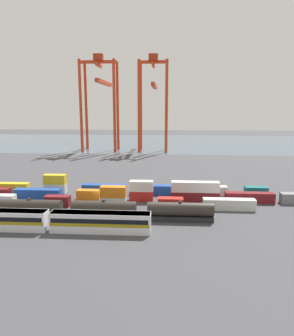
# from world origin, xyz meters

# --- Properties ---
(ground_plane) EXTENTS (420.00, 420.00, 0.00)m
(ground_plane) POSITION_xyz_m (0.00, 40.00, 0.00)
(ground_plane) COLOR #424247
(harbour_water) EXTENTS (400.00, 110.00, 0.01)m
(harbour_water) POSITION_xyz_m (0.00, 135.59, 0.00)
(harbour_water) COLOR #475B6B
(harbour_water) RESTS_ON ground_plane
(passenger_train) EXTENTS (39.67, 3.14, 3.90)m
(passenger_train) POSITION_xyz_m (-5.41, -20.53, 2.14)
(passenger_train) COLOR silver
(passenger_train) RESTS_ON ground_plane
(freight_tank_row) EXTENTS (46.61, 2.85, 4.31)m
(freight_tank_row) POSITION_xyz_m (3.96, -13.35, 2.03)
(freight_tank_row) COLOR #232326
(freight_tank_row) RESTS_ON ground_plane
(shipping_container_2) EXTENTS (6.04, 2.44, 2.60)m
(shipping_container_2) POSITION_xyz_m (-22.79, -5.34, 1.30)
(shipping_container_2) COLOR silver
(shipping_container_2) RESTS_ON ground_plane
(shipping_container_3) EXTENTS (6.04, 2.44, 2.60)m
(shipping_container_3) POSITION_xyz_m (-9.08, -5.34, 1.30)
(shipping_container_3) COLOR maroon
(shipping_container_3) RESTS_ON ground_plane
(shipping_container_4) EXTENTS (6.04, 2.44, 2.60)m
(shipping_container_4) POSITION_xyz_m (4.62, -5.34, 1.30)
(shipping_container_4) COLOR silver
(shipping_container_4) RESTS_ON ground_plane
(shipping_container_5) EXTENTS (6.04, 2.44, 2.60)m
(shipping_container_5) POSITION_xyz_m (4.62, -5.34, 3.90)
(shipping_container_5) COLOR orange
(shipping_container_5) RESTS_ON shipping_container_4
(shipping_container_6) EXTENTS (6.04, 2.44, 2.60)m
(shipping_container_6) POSITION_xyz_m (18.33, -5.34, 1.30)
(shipping_container_6) COLOR #AD211C
(shipping_container_6) RESTS_ON ground_plane
(shipping_container_7) EXTENTS (12.10, 2.44, 2.60)m
(shipping_container_7) POSITION_xyz_m (32.04, -5.34, 1.30)
(shipping_container_7) COLOR silver
(shipping_container_7) RESTS_ON ground_plane
(shipping_container_9) EXTENTS (12.10, 2.44, 2.60)m
(shipping_container_9) POSITION_xyz_m (-16.52, 0.66, 1.30)
(shipping_container_9) COLOR #1C4299
(shipping_container_9) RESTS_ON ground_plane
(shipping_container_10) EXTENTS (6.04, 2.44, 2.60)m
(shipping_container_10) POSITION_xyz_m (-2.82, 0.66, 1.30)
(shipping_container_10) COLOR orange
(shipping_container_10) RESTS_ON ground_plane
(shipping_container_11) EXTENTS (6.04, 2.44, 2.60)m
(shipping_container_11) POSITION_xyz_m (10.87, 0.66, 1.30)
(shipping_container_11) COLOR #AD211C
(shipping_container_11) RESTS_ON ground_plane
(shipping_container_12) EXTENTS (6.04, 2.44, 2.60)m
(shipping_container_12) POSITION_xyz_m (10.87, 0.66, 3.90)
(shipping_container_12) COLOR silver
(shipping_container_12) RESTS_ON shipping_container_11
(shipping_container_13) EXTENTS (12.10, 2.44, 2.60)m
(shipping_container_13) POSITION_xyz_m (24.56, 0.66, 1.30)
(shipping_container_13) COLOR maroon
(shipping_container_13) RESTS_ON ground_plane
(shipping_container_14) EXTENTS (12.10, 2.44, 2.60)m
(shipping_container_14) POSITION_xyz_m (24.56, 0.66, 3.90)
(shipping_container_14) COLOR silver
(shipping_container_14) RESTS_ON shipping_container_13
(shipping_container_15) EXTENTS (12.10, 2.44, 2.60)m
(shipping_container_15) POSITION_xyz_m (38.26, 0.66, 1.30)
(shipping_container_15) COLOR maroon
(shipping_container_15) RESTS_ON ground_plane
(shipping_container_17) EXTENTS (12.10, 2.44, 2.60)m
(shipping_container_17) POSITION_xyz_m (-27.65, 6.67, 1.30)
(shipping_container_17) COLOR gold
(shipping_container_17) RESTS_ON ground_plane
(shipping_container_18) EXTENTS (6.04, 2.44, 2.60)m
(shipping_container_18) POSITION_xyz_m (-13.83, 6.67, 1.30)
(shipping_container_18) COLOR silver
(shipping_container_18) RESTS_ON ground_plane
(shipping_container_19) EXTENTS (6.04, 2.44, 2.60)m
(shipping_container_19) POSITION_xyz_m (-13.83, 6.67, 3.90)
(shipping_container_19) COLOR gold
(shipping_container_19) RESTS_ON shipping_container_18
(shipping_container_20) EXTENTS (12.10, 2.44, 2.60)m
(shipping_container_20) POSITION_xyz_m (-0.01, 6.67, 1.30)
(shipping_container_20) COLOR #1C4299
(shipping_container_20) RESTS_ON ground_plane
(shipping_container_21) EXTENTS (12.10, 2.44, 2.60)m
(shipping_container_21) POSITION_xyz_m (13.81, 6.67, 1.30)
(shipping_container_21) COLOR #1C4299
(shipping_container_21) RESTS_ON ground_plane
(shipping_container_22) EXTENTS (12.10, 2.44, 2.60)m
(shipping_container_22) POSITION_xyz_m (27.63, 6.67, 1.30)
(shipping_container_22) COLOR silver
(shipping_container_22) RESTS_ON ground_plane
(shipping_container_23) EXTENTS (6.04, 2.44, 2.60)m
(shipping_container_23) POSITION_xyz_m (41.45, 6.67, 1.30)
(shipping_container_23) COLOR #146066
(shipping_container_23) RESTS_ON ground_plane
(gantry_crane_west) EXTENTS (19.32, 41.11, 50.84)m
(gantry_crane_west) POSITION_xyz_m (-19.16, 97.19, 30.99)
(gantry_crane_west) COLOR red
(gantry_crane_west) RESTS_ON ground_plane
(gantry_crane_central) EXTENTS (15.79, 36.01, 50.55)m
(gantry_crane_central) POSITION_xyz_m (9.65, 96.49, 30.07)
(gantry_crane_central) COLOR red
(gantry_crane_central) RESTS_ON ground_plane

